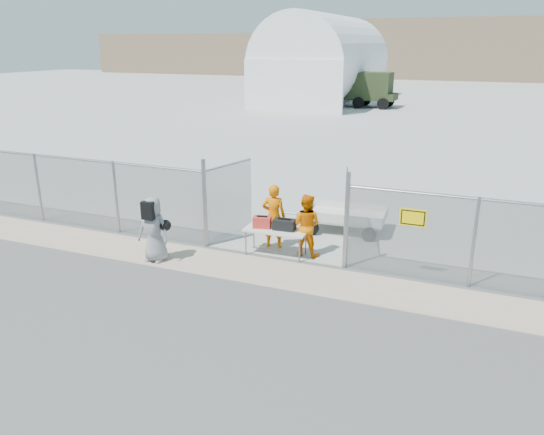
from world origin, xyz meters
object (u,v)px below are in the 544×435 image
at_px(visitor, 154,230).
at_px(folding_table, 276,242).
at_px(utility_trailer, 345,219).
at_px(security_worker_right, 306,225).
at_px(security_worker_left, 274,216).

bearing_deg(visitor, folding_table, 26.35).
xyz_separation_m(folding_table, utility_trailer, (1.23, 2.58, 0.02)).
relative_size(folding_table, security_worker_right, 1.00).
height_order(security_worker_left, security_worker_right, security_worker_left).
bearing_deg(utility_trailer, folding_table, -119.05).
bearing_deg(folding_table, security_worker_right, 20.55).
bearing_deg(security_worker_left, folding_table, 108.11).
relative_size(folding_table, security_worker_left, 0.94).
bearing_deg(visitor, security_worker_right, 24.91).
height_order(security_worker_right, utility_trailer, security_worker_right).
xyz_separation_m(folding_table, security_worker_left, (-0.26, 0.51, 0.55)).
bearing_deg(security_worker_right, security_worker_left, -7.55).
xyz_separation_m(folding_table, visitor, (-2.79, -1.57, 0.51)).
distance_m(security_worker_right, utility_trailer, 2.38).
height_order(visitor, utility_trailer, visitor).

